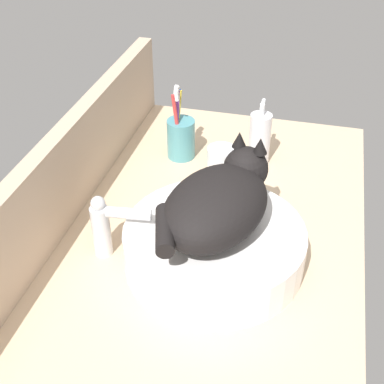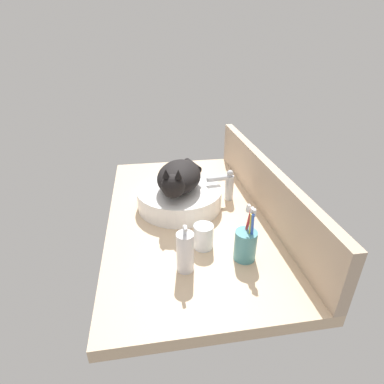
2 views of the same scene
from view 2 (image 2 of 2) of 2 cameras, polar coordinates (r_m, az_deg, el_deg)
name	(u,v)px [view 2 (image 2 of 2)]	position (r cm, az deg, el deg)	size (l,w,h in cm)	color
ground_plane	(190,217)	(121.42, -0.44, -4.75)	(111.32, 63.63, 4.00)	#D1B28E
backsplash_panel	(264,185)	(122.99, 13.51, 1.32)	(111.32, 3.60, 20.19)	tan
sink_basin	(180,197)	(123.10, -2.38, -1.05)	(34.37, 34.37, 8.00)	white
cat	(179,177)	(117.52, -2.55, 2.81)	(30.51, 23.60, 14.00)	black
faucet	(227,184)	(127.43, 6.67, 1.49)	(4.13, 11.86, 13.60)	silver
soap_dispenser	(185,252)	(89.67, -1.30, -11.31)	(5.24, 5.24, 16.20)	silver
toothbrush_cup	(246,244)	(95.84, 10.20, -9.66)	(6.94, 6.94, 18.69)	teal
water_glass	(203,237)	(100.12, 2.19, -8.63)	(6.64, 6.64, 8.38)	white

